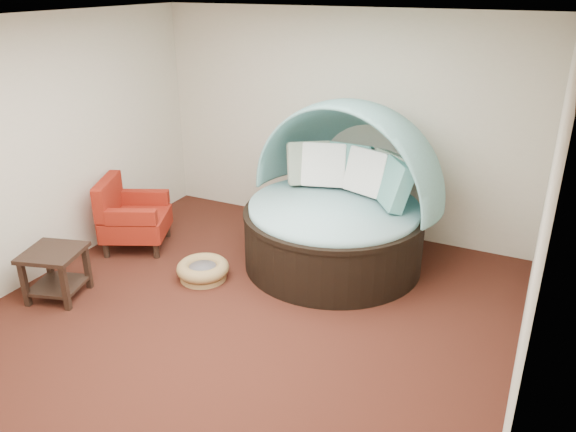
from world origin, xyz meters
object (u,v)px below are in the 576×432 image
at_px(pet_basket, 203,270).
at_px(canopy_daybed, 340,190).
at_px(side_table, 55,267).
at_px(red_armchair, 131,216).

bearing_deg(pet_basket, canopy_daybed, 42.42).
bearing_deg(side_table, red_armchair, 94.01).
xyz_separation_m(canopy_daybed, pet_basket, (-1.19, -1.09, -0.78)).
height_order(pet_basket, side_table, side_table).
distance_m(pet_basket, red_armchair, 1.32).
relative_size(canopy_daybed, red_armchair, 2.45).
xyz_separation_m(pet_basket, side_table, (-1.16, -0.98, 0.24)).
height_order(red_armchair, side_table, red_armchair).
distance_m(canopy_daybed, red_armchair, 2.61).
height_order(canopy_daybed, red_armchair, canopy_daybed).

